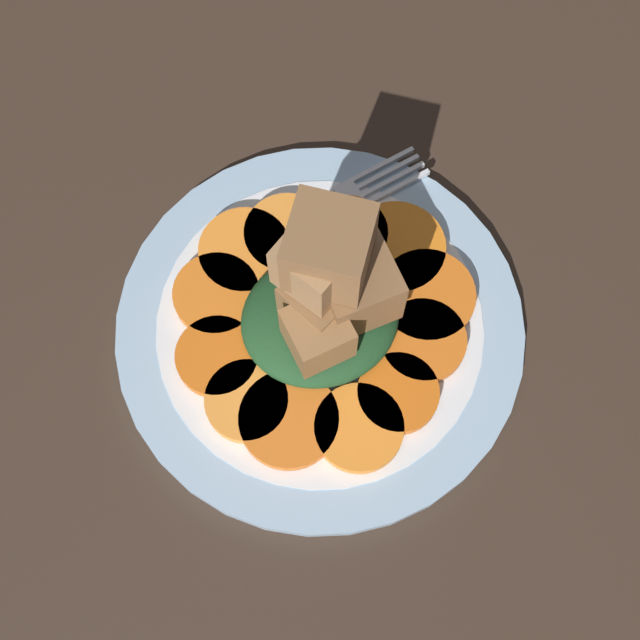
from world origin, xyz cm
name	(u,v)px	position (x,y,z in cm)	size (l,w,h in cm)	color
table_slab	(320,336)	(0.00, 0.00, 1.00)	(120.00, 120.00, 2.00)	#38281E
plate	(320,328)	(0.00, 0.00, 2.52)	(26.26, 26.26, 1.05)	#99B7D1
carrot_slice_0	(247,401)	(5.95, 3.34, 3.55)	(5.17, 5.17, 0.89)	orange
carrot_slice_1	(289,420)	(3.86, 5.30, 3.55)	(6.15, 6.15, 0.89)	orange
carrot_slice_2	(364,426)	(-0.31, 7.20, 3.55)	(5.49, 5.49, 0.89)	orange
carrot_slice_3	(398,393)	(-3.03, 5.94, 3.55)	(5.08, 5.08, 0.89)	orange
carrot_slice_4	(423,341)	(-5.74, 3.27, 3.55)	(5.46, 5.46, 0.89)	orange
carrot_slice_5	(426,296)	(-7.06, 0.51, 3.55)	(6.29, 6.29, 0.89)	orange
carrot_slice_6	(396,248)	(-6.40, -3.27, 3.55)	(6.51, 6.51, 0.89)	orange
carrot_slice_7	(347,234)	(-3.76, -5.30, 3.55)	(5.33, 5.33, 0.89)	orange
carrot_slice_8	(285,235)	(0.16, -6.59, 3.55)	(5.68, 5.68, 0.89)	orange
carrot_slice_9	(245,251)	(3.01, -6.34, 3.55)	(6.02, 6.02, 0.89)	orange
carrot_slice_10	(216,295)	(5.65, -4.02, 3.55)	(5.58, 5.58, 0.89)	orange
carrot_slice_11	(216,352)	(6.83, -0.30, 3.55)	(5.22, 5.22, 0.89)	orange
center_pile	(327,297)	(-0.49, -0.08, 7.41)	(10.02, 9.02, 11.54)	#1E4723
fork	(309,219)	(-1.75, -7.31, 3.30)	(18.64, 5.23, 0.40)	silver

